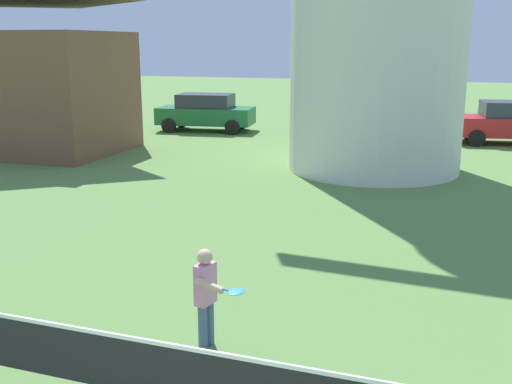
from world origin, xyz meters
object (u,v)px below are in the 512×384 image
(parked_car_blue, at_px, (360,116))
(tennis_net, at_px, (183,376))
(chapel, at_px, (28,54))
(player_far, at_px, (207,293))
(parked_car_green, at_px, (206,112))

(parked_car_blue, bearing_deg, tennis_net, -84.76)
(parked_car_blue, distance_m, chapel, 12.55)
(tennis_net, bearing_deg, player_far, 107.04)
(parked_car_green, bearing_deg, tennis_net, -66.70)
(tennis_net, bearing_deg, chapel, 133.06)
(tennis_net, relative_size, parked_car_blue, 1.29)
(tennis_net, height_order, parked_car_blue, parked_car_blue)
(tennis_net, distance_m, chapel, 17.47)
(tennis_net, height_order, player_far, player_far)
(tennis_net, relative_size, player_far, 4.81)
(parked_car_green, height_order, parked_car_blue, same)
(parked_car_blue, relative_size, chapel, 0.62)
(player_far, relative_size, parked_car_blue, 0.27)
(tennis_net, relative_size, parked_car_green, 1.45)
(tennis_net, xyz_separation_m, chapel, (-11.80, 12.63, 2.59))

